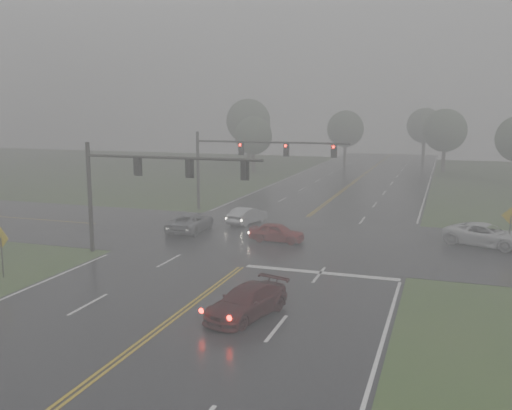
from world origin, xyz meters
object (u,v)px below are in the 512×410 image
(sedan_red, at_px, (277,242))
(sedan_silver, at_px, (247,224))
(pickup_white, at_px, (485,246))
(sedan_maroon, at_px, (247,317))
(car_grey, at_px, (191,231))
(signal_gantry_far, at_px, (243,156))
(signal_gantry_near, at_px, (138,178))

(sedan_red, xyz_separation_m, sedan_silver, (-3.92, 5.11, 0.00))
(sedan_silver, xyz_separation_m, pickup_white, (17.18, -1.96, 0.00))
(sedan_maroon, xyz_separation_m, sedan_silver, (-6.71, 18.98, 0.00))
(sedan_maroon, height_order, car_grey, car_grey)
(signal_gantry_far, bearing_deg, sedan_maroon, -69.76)
(sedan_red, distance_m, sedan_silver, 6.44)
(signal_gantry_near, bearing_deg, pickup_white, 24.74)
(sedan_silver, relative_size, car_grey, 0.81)
(sedan_maroon, distance_m, signal_gantry_far, 25.97)
(sedan_maroon, bearing_deg, car_grey, 139.02)
(signal_gantry_near, xyz_separation_m, signal_gantry_far, (0.80, 16.18, 0.09))
(sedan_maroon, height_order, sedan_red, sedan_maroon)
(car_grey, height_order, signal_gantry_near, signal_gantry_near)
(sedan_silver, bearing_deg, signal_gantry_near, 89.21)
(sedan_red, xyz_separation_m, car_grey, (-6.90, 1.12, 0.00))
(sedan_maroon, bearing_deg, signal_gantry_far, 126.39)
(sedan_maroon, distance_m, signal_gantry_near, 13.26)
(sedan_maroon, height_order, signal_gantry_far, signal_gantry_far)
(sedan_silver, relative_size, signal_gantry_far, 0.29)
(sedan_silver, relative_size, signal_gantry_near, 0.34)
(signal_gantry_near, bearing_deg, car_grey, 90.46)
(sedan_silver, bearing_deg, sedan_maroon, 123.26)
(pickup_white, distance_m, signal_gantry_near, 22.64)
(sedan_red, bearing_deg, pickup_white, -74.24)
(sedan_red, distance_m, signal_gantry_far, 12.70)
(sedan_maroon, relative_size, car_grey, 0.94)
(sedan_silver, distance_m, signal_gantry_near, 12.55)
(car_grey, distance_m, signal_gantry_far, 10.22)
(pickup_white, bearing_deg, sedan_maroon, 168.07)
(signal_gantry_far, bearing_deg, signal_gantry_near, -92.85)
(sedan_red, relative_size, car_grey, 0.77)
(pickup_white, xyz_separation_m, signal_gantry_far, (-19.29, 6.92, 4.87))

